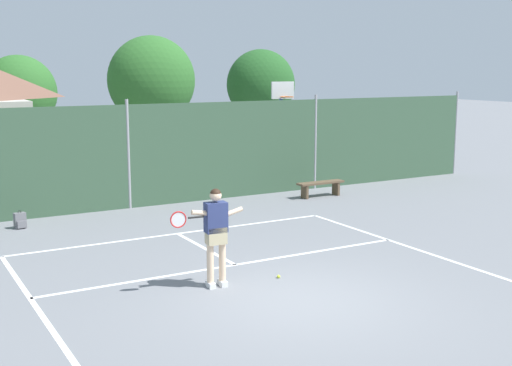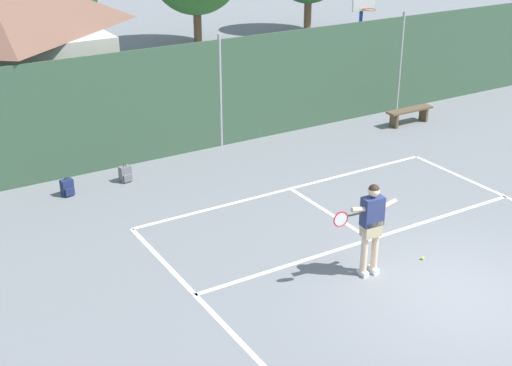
{
  "view_description": "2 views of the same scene",
  "coord_description": "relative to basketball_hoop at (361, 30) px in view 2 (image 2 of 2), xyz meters",
  "views": [
    {
      "loc": [
        -6.19,
        -9.26,
        4.02
      ],
      "look_at": [
        0.85,
        3.09,
        1.55
      ],
      "focal_mm": 46.68,
      "sensor_mm": 36.0,
      "label": 1
    },
    {
      "loc": [
        -8.74,
        -7.31,
        6.93
      ],
      "look_at": [
        -1.57,
        4.51,
        0.88
      ],
      "focal_mm": 49.07,
      "sensor_mm": 36.0,
      "label": 2
    }
  ],
  "objects": [
    {
      "name": "ground_plane",
      "position": [
        -6.22,
        -10.66,
        -2.31
      ],
      "size": [
        120.0,
        120.0,
        0.0
      ],
      "primitive_type": "plane",
      "color": "slate"
    },
    {
      "name": "court_markings",
      "position": [
        -6.22,
        -10.01,
        -2.31
      ],
      "size": [
        8.3,
        11.1,
        0.01
      ],
      "color": "white",
      "rests_on": "ground"
    },
    {
      "name": "chainlink_fence",
      "position": [
        -6.22,
        -1.66,
        -0.81
      ],
      "size": [
        26.09,
        0.09,
        3.15
      ],
      "color": "#38563D",
      "rests_on": "ground"
    },
    {
      "name": "basketball_hoop",
      "position": [
        0.0,
        0.0,
        0.0
      ],
      "size": [
        0.9,
        0.67,
        3.55
      ],
      "color": "#284CB2",
      "rests_on": "ground"
    },
    {
      "name": "tennis_player",
      "position": [
        -7.17,
        -9.22,
        -1.2
      ],
      "size": [
        1.44,
        0.29,
        1.85
      ],
      "color": "silver",
      "rests_on": "ground"
    },
    {
      "name": "tennis_ball",
      "position": [
        -5.9,
        -9.38,
        -2.28
      ],
      "size": [
        0.07,
        0.07,
        0.07
      ],
      "primitive_type": "sphere",
      "color": "#CCE033",
      "rests_on": "ground"
    },
    {
      "name": "backpack_navy",
      "position": [
        -10.95,
        -2.73,
        -2.12
      ],
      "size": [
        0.31,
        0.28,
        0.46
      ],
      "color": "navy",
      "rests_on": "ground"
    },
    {
      "name": "backpack_grey",
      "position": [
        -9.47,
        -2.66,
        -2.12
      ],
      "size": [
        0.3,
        0.27,
        0.46
      ],
      "color": "slate",
      "rests_on": "ground"
    },
    {
      "name": "courtside_bench",
      "position": [
        -0.41,
        -2.99,
        -1.95
      ],
      "size": [
        1.6,
        0.36,
        0.48
      ],
      "color": "brown",
      "rests_on": "ground"
    }
  ]
}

